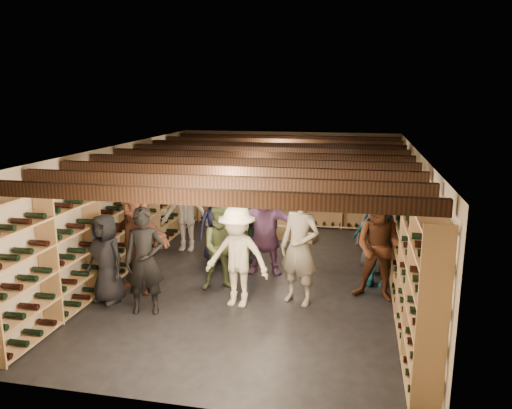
{
  "coord_description": "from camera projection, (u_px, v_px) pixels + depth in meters",
  "views": [
    {
      "loc": [
        1.78,
        -8.61,
        3.38
      ],
      "look_at": [
        -0.06,
        0.2,
        1.35
      ],
      "focal_mm": 35.0,
      "sensor_mm": 36.0,
      "label": 1
    }
  ],
  "objects": [
    {
      "name": "wine_rack_right",
      "position": [
        403.0,
        229.0,
        8.58
      ],
      "size": [
        0.32,
        7.5,
        2.15
      ],
      "color": "tan",
      "rests_on": "ground"
    },
    {
      "name": "person_0",
      "position": [
        106.0,
        259.0,
        8.09
      ],
      "size": [
        0.83,
        0.67,
        1.48
      ],
      "primitive_type": "imported",
      "rotation": [
        0.0,
        0.0,
        -0.32
      ],
      "color": "black",
      "rests_on": "ground"
    },
    {
      "name": "ceiling_joists",
      "position": [
        257.0,
        157.0,
        8.83
      ],
      "size": [
        5.4,
        7.12,
        0.18
      ],
      "color": "black",
      "rests_on": "ground"
    },
    {
      "name": "person_10",
      "position": [
        244.0,
        218.0,
        10.06
      ],
      "size": [
        1.13,
        0.63,
        1.82
      ],
      "primitive_type": "imported",
      "rotation": [
        0.0,
        0.0,
        0.19
      ],
      "color": "#1F462D",
      "rests_on": "ground"
    },
    {
      "name": "person_7",
      "position": [
        300.0,
        248.0,
        8.01
      ],
      "size": [
        0.81,
        0.69,
        1.88
      ],
      "primitive_type": "imported",
      "rotation": [
        0.0,
        0.0,
        -0.42
      ],
      "color": "gray",
      "rests_on": "ground"
    },
    {
      "name": "person_3",
      "position": [
        237.0,
        257.0,
        7.93
      ],
      "size": [
        1.14,
        0.76,
        1.65
      ],
      "primitive_type": "imported",
      "rotation": [
        0.0,
        0.0,
        -0.14
      ],
      "color": "beige",
      "rests_on": "ground"
    },
    {
      "name": "person_11",
      "position": [
        265.0,
        227.0,
        9.41
      ],
      "size": [
        1.72,
        0.76,
        1.79
      ],
      "primitive_type": "imported",
      "rotation": [
        0.0,
        0.0,
        0.14
      ],
      "color": "#95619A",
      "rests_on": "ground"
    },
    {
      "name": "ground",
      "position": [
        257.0,
        277.0,
        9.32
      ],
      "size": [
        8.0,
        8.0,
        0.0
      ],
      "primitive_type": "plane",
      "color": "black",
      "rests_on": "ground"
    },
    {
      "name": "person_5",
      "position": [
        137.0,
        240.0,
        8.56
      ],
      "size": [
        1.75,
        1.05,
        1.8
      ],
      "primitive_type": "imported",
      "rotation": [
        0.0,
        0.0,
        -0.34
      ],
      "color": "brown",
      "rests_on": "ground"
    },
    {
      "name": "crate_stack_left",
      "position": [
        262.0,
        236.0,
        11.1
      ],
      "size": [
        0.54,
        0.4,
        0.51
      ],
      "rotation": [
        0.0,
        0.0,
        0.15
      ],
      "color": "#A28355",
      "rests_on": "ground"
    },
    {
      "name": "crate_loose",
      "position": [
        304.0,
        237.0,
        11.6
      ],
      "size": [
        0.57,
        0.44,
        0.17
      ],
      "primitive_type": "cube",
      "rotation": [
        0.0,
        0.0,
        -0.25
      ],
      "color": "#A28355",
      "rests_on": "ground"
    },
    {
      "name": "person_9",
      "position": [
        185.0,
        212.0,
        10.75
      ],
      "size": [
        1.11,
        0.65,
        1.7
      ],
      "primitive_type": "imported",
      "rotation": [
        0.0,
        0.0,
        0.02
      ],
      "color": "#ACA49D",
      "rests_on": "ground"
    },
    {
      "name": "crate_stack_right",
      "position": [
        289.0,
        228.0,
        11.7
      ],
      "size": [
        0.55,
        0.42,
        0.51
      ],
      "rotation": [
        0.0,
        0.0,
        -0.2
      ],
      "color": "#A28355",
      "rests_on": "ground"
    },
    {
      "name": "walls",
      "position": [
        257.0,
        215.0,
        9.06
      ],
      "size": [
        5.52,
        8.02,
        2.4
      ],
      "color": "#BAAC91",
      "rests_on": "ground"
    },
    {
      "name": "wine_rack_back",
      "position": [
        287.0,
        184.0,
        12.75
      ],
      "size": [
        4.7,
        0.3,
        2.15
      ],
      "color": "tan",
      "rests_on": "ground"
    },
    {
      "name": "ceiling",
      "position": [
        257.0,
        149.0,
        8.8
      ],
      "size": [
        5.5,
        8.0,
        0.01
      ],
      "primitive_type": "cube",
      "color": "beige",
      "rests_on": "walls"
    },
    {
      "name": "person_6",
      "position": [
        217.0,
        226.0,
        10.03
      ],
      "size": [
        0.87,
        0.73,
        1.51
      ],
      "primitive_type": "imported",
      "rotation": [
        0.0,
        0.0,
        0.4
      ],
      "color": "#1A1D40",
      "rests_on": "ground"
    },
    {
      "name": "person_1",
      "position": [
        144.0,
        261.0,
        7.67
      ],
      "size": [
        0.7,
        0.55,
        1.69
      ],
      "primitive_type": "imported",
      "rotation": [
        0.0,
        0.0,
        0.26
      ],
      "color": "black",
      "rests_on": "ground"
    },
    {
      "name": "person_4",
      "position": [
        379.0,
        242.0,
        8.79
      ],
      "size": [
        1.02,
        0.65,
        1.62
      ],
      "primitive_type": "imported",
      "rotation": [
        0.0,
        0.0,
        -0.29
      ],
      "color": "#1A646D",
      "rests_on": "ground"
    },
    {
      "name": "wine_rack_left",
      "position": [
        126.0,
        215.0,
        9.6
      ],
      "size": [
        0.32,
        7.5,
        2.15
      ],
      "color": "tan",
      "rests_on": "ground"
    },
    {
      "name": "person_2",
      "position": [
        222.0,
        247.0,
        8.62
      ],
      "size": [
        0.9,
        0.81,
        1.52
      ],
      "primitive_type": "imported",
      "rotation": [
        0.0,
        0.0,
        0.39
      ],
      "color": "#546238",
      "rests_on": "ground"
    },
    {
      "name": "person_12",
      "position": [
        378.0,
        231.0,
        9.41
      ],
      "size": [
        0.81,
        0.54,
        1.63
      ],
      "primitive_type": "imported",
      "rotation": [
        0.0,
        0.0,
        -0.03
      ],
      "color": "#2E2E32",
      "rests_on": "ground"
    },
    {
      "name": "person_8",
      "position": [
        380.0,
        248.0,
        8.14
      ],
      "size": [
        1.0,
        0.85,
        1.8
      ],
      "primitive_type": "imported",
      "rotation": [
        0.0,
        0.0,
        -0.22
      ],
      "color": "#432313",
      "rests_on": "ground"
    }
  ]
}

